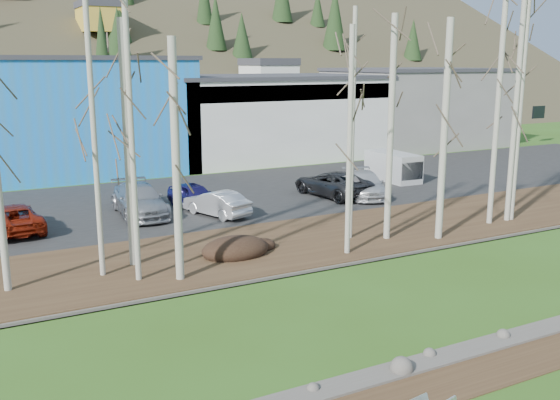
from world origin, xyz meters
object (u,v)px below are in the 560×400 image
car_0 (13,218)px  van_white (394,167)px  car_2 (194,196)px  car_3 (217,203)px  car_5 (364,184)px  car_4 (333,183)px  car_1 (139,200)px

car_0 → van_white: bearing=179.9°
car_0 → car_2: (9.18, 0.77, 0.00)m
car_2 → car_3: (0.40, -2.27, -0.01)m
car_3 → car_5: car_5 is taller
car_0 → car_3: (9.57, -1.50, -0.01)m
car_3 → car_4: 8.01m
car_0 → car_3: 9.69m
car_3 → car_5: (9.48, 0.33, 0.07)m
car_2 → car_5: bearing=-20.8°
car_3 → van_white: bearing=175.1°
car_5 → van_white: size_ratio=1.15×
car_0 → van_white: van_white is taller
car_4 → car_5: bearing=141.1°
car_2 → van_white: van_white is taller
car_1 → car_4: size_ratio=1.02×
car_0 → car_2: 9.21m
car_4 → van_white: (6.28, 2.22, 0.18)m
car_1 → car_2: car_1 is taller
car_0 → car_1: size_ratio=0.87×
car_0 → car_2: size_ratio=1.22×
car_1 → van_white: 17.73m
car_0 → car_4: car_4 is taller
car_5 → car_3: bearing=-156.0°
car_4 → car_5: size_ratio=1.08×
car_2 → van_white: size_ratio=0.91×
car_2 → car_3: bearing=-89.8°
car_1 → car_3: size_ratio=1.38×
car_3 → car_4: car_4 is taller
car_2 → car_4: bearing=-16.4°
car_5 → van_white: van_white is taller
car_0 → car_4: size_ratio=0.89×
car_4 → van_white: bearing=-167.8°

